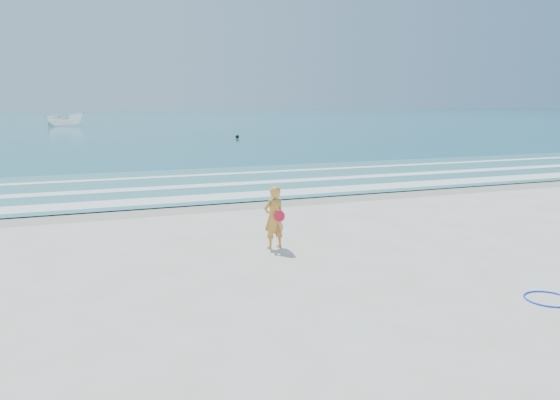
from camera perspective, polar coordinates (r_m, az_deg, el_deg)
name	(u,v)px	position (r m, az deg, el deg)	size (l,w,h in m)	color
ground	(323,286)	(10.96, 4.55, -8.90)	(400.00, 400.00, 0.00)	silver
wet_sand	(213,205)	(19.21, -7.02, -0.54)	(400.00, 2.40, 0.00)	#B2A893
ocean	(95,119)	(114.47, -18.81, 8.03)	(400.00, 190.00, 0.04)	#19727F
shallow	(185,184)	(24.02, -9.91, 1.68)	(400.00, 10.00, 0.01)	#59B7AD
foam_near	(204,198)	(20.44, -7.91, 0.25)	(400.00, 1.40, 0.01)	white
foam_mid	(189,186)	(23.24, -9.53, 1.42)	(400.00, 0.90, 0.01)	white
foam_far	(175,176)	(26.45, -10.95, 2.45)	(400.00, 0.60, 0.01)	white
hoop	(548,299)	(11.32, 26.22, -9.26)	(0.84, 0.84, 0.03)	#0E38FF
boat	(65,119)	(82.10, -21.56, 7.86)	(1.95, 5.20, 2.01)	white
buoy	(237,137)	(52.29, -4.49, 6.62)	(0.36, 0.36, 0.36)	black
woman	(274,218)	(13.38, -0.64, -1.85)	(0.64, 0.50, 1.56)	orange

